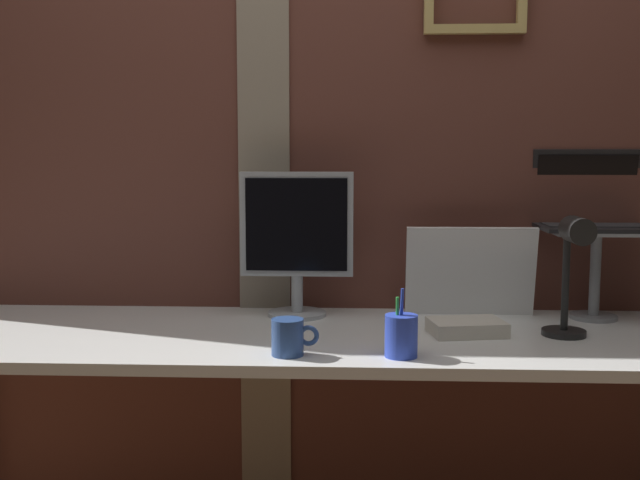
{
  "coord_description": "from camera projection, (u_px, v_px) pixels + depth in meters",
  "views": [
    {
      "loc": [
        0.08,
        -2.1,
        1.26
      ],
      "look_at": [
        -0.03,
        0.07,
        1.0
      ],
      "focal_mm": 42.47,
      "sensor_mm": 36.0,
      "label": 1
    }
  ],
  "objects": [
    {
      "name": "brick_wall_back",
      "position": [
        333.0,
        151.0,
        2.45
      ],
      "size": [
        3.35,
        0.16,
        2.52
      ],
      "color": "brown",
      "rests_on": "ground_plane"
    },
    {
      "name": "desk",
      "position": [
        318.0,
        355.0,
        2.12
      ],
      "size": [
        2.39,
        0.68,
        0.75
      ],
      "color": "white",
      "rests_on": "ground_plane"
    },
    {
      "name": "monitor",
      "position": [
        297.0,
        234.0,
        2.31
      ],
      "size": [
        0.34,
        0.18,
        0.44
      ],
      "color": "#ADB2B7",
      "rests_on": "desk"
    },
    {
      "name": "laptop_stand",
      "position": [
        596.0,
        260.0,
        2.28
      ],
      "size": [
        0.28,
        0.22,
        0.27
      ],
      "color": "gray",
      "rests_on": "desk"
    },
    {
      "name": "laptop",
      "position": [
        591.0,
        206.0,
        2.33
      ],
      "size": [
        0.34,
        0.27,
        0.24
      ],
      "color": "black",
      "rests_on": "laptop_stand"
    },
    {
      "name": "whiteboard_panel",
      "position": [
        470.0,
        272.0,
        2.32
      ],
      "size": [
        0.4,
        0.07,
        0.28
      ],
      "primitive_type": "cube",
      "rotation": [
        0.18,
        0.0,
        0.0
      ],
      "color": "white",
      "rests_on": "desk"
    },
    {
      "name": "desk_lamp",
      "position": [
        572.0,
        264.0,
        2.01
      ],
      "size": [
        0.12,
        0.2,
        0.34
      ],
      "color": "black",
      "rests_on": "desk"
    },
    {
      "name": "pen_cup",
      "position": [
        401.0,
        336.0,
        1.86
      ],
      "size": [
        0.08,
        0.08,
        0.17
      ],
      "color": "blue",
      "rests_on": "desk"
    },
    {
      "name": "coffee_mug",
      "position": [
        289.0,
        337.0,
        1.88
      ],
      "size": [
        0.12,
        0.08,
        0.09
      ],
      "color": "#2D4C8C",
      "rests_on": "desk"
    },
    {
      "name": "paper_clutter_stack",
      "position": [
        467.0,
        327.0,
        2.1
      ],
      "size": [
        0.22,
        0.17,
        0.04
      ],
      "primitive_type": "cube",
      "rotation": [
        0.0,
        0.0,
        0.18
      ],
      "color": "silver",
      "rests_on": "desk"
    }
  ]
}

